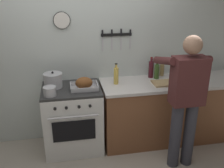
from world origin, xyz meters
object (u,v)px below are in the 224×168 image
object	(u,v)px
saucepan	(50,91)
bottle_olive_oil	(157,71)
cutting_board	(166,83)
stove	(73,119)
bottle_vinegar	(162,70)
bottle_wine_red	(151,69)
roasting_pan	(84,84)
person_cook	(186,95)
stock_pot	(53,80)
bottle_cooking_oil	(116,75)

from	to	relation	value
saucepan	bottle_olive_oil	distance (m)	1.51
bottle_olive_oil	cutting_board	bearing A→B (deg)	-74.85
stove	bottle_vinegar	world-z (taller)	bottle_vinegar
bottle_wine_red	roasting_pan	bearing A→B (deg)	-164.83
saucepan	bottle_wine_red	bearing A→B (deg)	15.53
roasting_pan	bottle_olive_oil	distance (m)	1.06
person_cook	saucepan	xyz separation A→B (m)	(-1.57, 0.41, 0.00)
stove	roasting_pan	world-z (taller)	roasting_pan
person_cook	cutting_board	xyz separation A→B (m)	(-0.04, 0.52, -0.04)
stove	bottle_vinegar	distance (m)	1.45
bottle_wine_red	bottle_vinegar	distance (m)	0.19
person_cook	bottle_olive_oil	size ratio (longest dim) A/B	6.44
bottle_wine_red	cutting_board	bearing A→B (deg)	-65.97
bottle_wine_red	person_cook	bearing A→B (deg)	-78.53
roasting_pan	bottle_vinegar	world-z (taller)	bottle_vinegar
stove	saucepan	xyz separation A→B (m)	(-0.26, -0.19, 0.51)
cutting_board	person_cook	bearing A→B (deg)	-85.83
person_cook	saucepan	world-z (taller)	person_cook
stock_pot	bottle_vinegar	size ratio (longest dim) A/B	1.12
cutting_board	stock_pot	bearing A→B (deg)	173.99
person_cook	bottle_vinegar	distance (m)	0.84
roasting_pan	bottle_vinegar	bearing A→B (deg)	14.86
roasting_pan	bottle_vinegar	xyz separation A→B (m)	(1.16, 0.31, 0.02)
cutting_board	bottle_olive_oil	xyz separation A→B (m)	(-0.06, 0.22, 0.10)
person_cook	bottle_vinegar	size ratio (longest dim) A/B	7.72
saucepan	bottle_cooking_oil	size ratio (longest dim) A/B	0.54
person_cook	roasting_pan	world-z (taller)	person_cook
bottle_vinegar	bottle_olive_oil	bearing A→B (deg)	-138.36
stove	saucepan	distance (m)	0.60
roasting_pan	bottle_wine_red	size ratio (longest dim) A/B	1.18
stock_pot	bottle_cooking_oil	distance (m)	0.83
roasting_pan	saucepan	distance (m)	0.44
stove	stock_pot	xyz separation A→B (m)	(-0.22, 0.08, 0.54)
stove	bottle_cooking_oil	bearing A→B (deg)	3.93
saucepan	bottle_vinegar	bearing A→B (deg)	15.26
cutting_board	bottle_olive_oil	bearing A→B (deg)	105.15
stock_pot	bottle_cooking_oil	xyz separation A→B (m)	(0.83, -0.04, 0.03)
cutting_board	bottle_vinegar	world-z (taller)	bottle_vinegar
saucepan	bottle_wine_red	distance (m)	1.46
stock_pot	bottle_cooking_oil	world-z (taller)	bottle_cooking_oil
cutting_board	saucepan	bearing A→B (deg)	-175.81
cutting_board	bottle_wine_red	xyz separation A→B (m)	(-0.12, 0.28, 0.12)
stove	person_cook	xyz separation A→B (m)	(1.31, -0.60, 0.50)
roasting_pan	bottle_vinegar	distance (m)	1.20
stove	bottle_wine_red	distance (m)	1.30
person_cook	stock_pot	xyz separation A→B (m)	(-1.53, 0.68, 0.04)
stove	cutting_board	distance (m)	1.35
stock_pot	stove	bearing A→B (deg)	-19.62
stove	bottle_olive_oil	xyz separation A→B (m)	(1.21, 0.14, 0.56)
cutting_board	bottle_olive_oil	world-z (taller)	bottle_olive_oil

